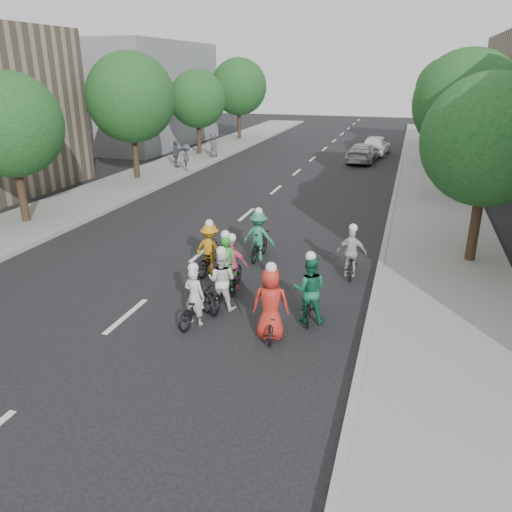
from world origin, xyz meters
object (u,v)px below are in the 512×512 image
at_px(cyclist_2, 211,253).
at_px(spectator_2, 214,145).
at_px(follow_car_lead, 363,153).
at_px(follow_car_trail, 376,145).
at_px(cyclist_6, 223,286).
at_px(spectator_0, 187,158).
at_px(cyclist_7, 259,240).
at_px(cyclist_0, 196,303).
at_px(cyclist_8, 351,258).
at_px(cyclist_3, 233,269).
at_px(cyclist_4, 271,310).
at_px(cyclist_1, 309,294).
at_px(spectator_1, 176,154).
at_px(cyclist_5, 227,270).

relative_size(cyclist_2, spectator_2, 1.10).
bearing_deg(follow_car_lead, follow_car_trail, -94.92).
xyz_separation_m(cyclist_6, spectator_2, (-8.89, 21.73, 0.36)).
distance_m(cyclist_6, spectator_0, 18.51).
relative_size(cyclist_7, spectator_2, 1.10).
relative_size(cyclist_0, follow_car_lead, 0.40).
relative_size(cyclist_8, follow_car_trail, 0.39).
xyz_separation_m(cyclist_3, cyclist_6, (0.13, -1.13, -0.02)).
height_order(cyclist_3, cyclist_4, cyclist_4).
height_order(cyclist_6, cyclist_8, cyclist_6).
xyz_separation_m(cyclist_3, cyclist_8, (3.11, 2.08, -0.06)).
bearing_deg(spectator_0, cyclist_7, -165.31).
bearing_deg(cyclist_1, spectator_1, -63.86).
bearing_deg(spectator_2, cyclist_8, -151.57).
distance_m(cyclist_0, follow_car_lead, 24.56).
bearing_deg(spectator_0, spectator_2, -14.65).
height_order(cyclist_3, follow_car_trail, cyclist_3).
xyz_separation_m(cyclist_7, spectator_2, (-8.78, 18.06, 0.27)).
bearing_deg(cyclist_0, cyclist_1, -153.35).
relative_size(cyclist_4, cyclist_6, 1.06).
xyz_separation_m(cyclist_6, spectator_1, (-9.65, 17.30, 0.37)).
bearing_deg(cyclist_0, follow_car_trail, -87.18).
bearing_deg(cyclist_2, cyclist_1, 158.18).
xyz_separation_m(follow_car_lead, spectator_1, (-10.96, -6.20, 0.34)).
bearing_deg(cyclist_5, follow_car_lead, -105.08).
bearing_deg(cyclist_3, cyclist_5, 44.26).
distance_m(cyclist_3, follow_car_trail, 25.81).
relative_size(cyclist_5, cyclist_7, 1.02).
relative_size(cyclist_0, follow_car_trail, 0.40).
bearing_deg(follow_car_trail, cyclist_8, 97.25).
bearing_deg(cyclist_3, follow_car_lead, -94.12).
distance_m(cyclist_8, follow_car_trail, 23.68).
relative_size(follow_car_lead, spectator_1, 2.64).
xyz_separation_m(cyclist_6, cyclist_8, (2.98, 3.21, -0.04)).
relative_size(cyclist_8, spectator_2, 1.02).
bearing_deg(follow_car_lead, cyclist_5, 90.97).
distance_m(cyclist_5, cyclist_7, 2.67).
bearing_deg(cyclist_0, cyclist_6, -100.68).
height_order(cyclist_2, cyclist_3, cyclist_2).
distance_m(cyclist_3, cyclist_5, 0.18).
xyz_separation_m(cyclist_8, follow_car_trail, (-1.10, 23.65, 0.16)).
bearing_deg(spectator_1, cyclist_0, -160.16).
height_order(cyclist_4, cyclist_8, cyclist_4).
distance_m(cyclist_0, spectator_1, 20.55).
height_order(cyclist_4, cyclist_5, cyclist_4).
bearing_deg(follow_car_trail, cyclist_1, 95.56).
xyz_separation_m(cyclist_1, cyclist_7, (-2.45, 3.75, -0.01)).
relative_size(cyclist_0, spectator_2, 1.06).
height_order(cyclist_6, spectator_2, spectator_2).
xyz_separation_m(spectator_0, spectator_1, (-1.14, 0.86, 0.03)).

